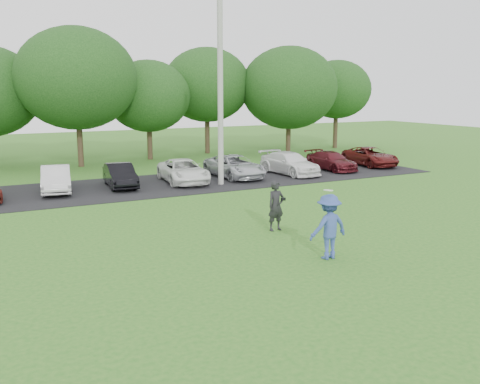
# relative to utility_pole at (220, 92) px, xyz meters

# --- Properties ---
(ground) EXTENTS (100.00, 100.00, 0.00)m
(ground) POSITION_rel_utility_pole_xyz_m (-3.11, -11.65, -4.71)
(ground) COLOR #28691E
(ground) RESTS_ON ground
(parking_lot) EXTENTS (32.00, 6.50, 0.03)m
(parking_lot) POSITION_rel_utility_pole_xyz_m (-3.11, 1.35, -4.69)
(parking_lot) COLOR black
(parking_lot) RESTS_ON ground
(utility_pole) EXTENTS (0.28, 0.28, 9.41)m
(utility_pole) POSITION_rel_utility_pole_xyz_m (0.00, 0.00, 0.00)
(utility_pole) COLOR #A4A59F
(utility_pole) RESTS_ON ground
(frisbee_player) EXTENTS (1.25, 0.74, 2.09)m
(frisbee_player) POSITION_rel_utility_pole_xyz_m (-2.42, -12.42, -3.75)
(frisbee_player) COLOR #364D9A
(frisbee_player) RESTS_ON ground
(camera_bystander) EXTENTS (0.67, 0.47, 1.75)m
(camera_bystander) POSITION_rel_utility_pole_xyz_m (-2.15, -9.03, -3.83)
(camera_bystander) COLOR black
(camera_bystander) RESTS_ON ground
(parked_cars) EXTENTS (31.22, 4.90, 1.25)m
(parked_cars) POSITION_rel_utility_pole_xyz_m (-2.73, 1.45, -4.08)
(parked_cars) COLOR #B1B3B8
(parked_cars) RESTS_ON parking_lot
(tree_row) EXTENTS (42.39, 9.85, 8.64)m
(tree_row) POSITION_rel_utility_pole_xyz_m (-1.60, 11.11, 0.20)
(tree_row) COLOR #38281C
(tree_row) RESTS_ON ground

